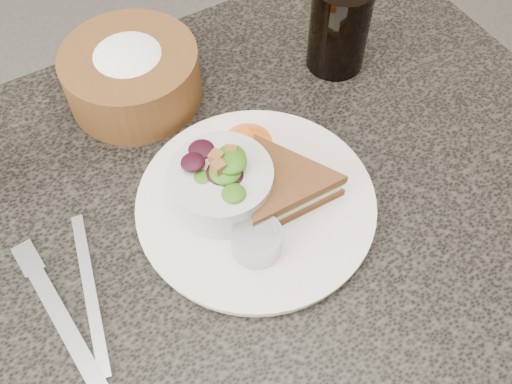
{
  "coord_description": "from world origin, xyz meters",
  "views": [
    {
      "loc": [
        -0.13,
        -0.31,
        1.32
      ],
      "look_at": [
        0.05,
        -0.0,
        0.78
      ],
      "focal_mm": 40.0,
      "sensor_mm": 36.0,
      "label": 1
    }
  ],
  "objects_px": {
    "sandwich": "(284,186)",
    "dressing_ramekin": "(257,241)",
    "salad_bowl": "(221,180)",
    "cola_glass": "(340,23)",
    "bread_basket": "(131,68)",
    "dining_table": "(231,337)",
    "dinner_plate": "(256,203)"
  },
  "relations": [
    {
      "from": "sandwich",
      "to": "dressing_ramekin",
      "type": "bearing_deg",
      "value": -143.83
    },
    {
      "from": "salad_bowl",
      "to": "cola_glass",
      "type": "relative_size",
      "value": 0.86
    },
    {
      "from": "sandwich",
      "to": "cola_glass",
      "type": "relative_size",
      "value": 1.04
    },
    {
      "from": "sandwich",
      "to": "bread_basket",
      "type": "bearing_deg",
      "value": 109.07
    },
    {
      "from": "sandwich",
      "to": "salad_bowl",
      "type": "height_order",
      "value": "salad_bowl"
    },
    {
      "from": "dining_table",
      "to": "salad_bowl",
      "type": "relative_size",
      "value": 8.5
    },
    {
      "from": "dining_table",
      "to": "bread_basket",
      "type": "distance_m",
      "value": 0.49
    },
    {
      "from": "dining_table",
      "to": "cola_glass",
      "type": "bearing_deg",
      "value": 30.02
    },
    {
      "from": "dinner_plate",
      "to": "bread_basket",
      "type": "xyz_separation_m",
      "value": [
        -0.05,
        0.24,
        0.04
      ]
    },
    {
      "from": "dining_table",
      "to": "bread_basket",
      "type": "relative_size",
      "value": 5.66
    },
    {
      "from": "sandwich",
      "to": "cola_glass",
      "type": "xyz_separation_m",
      "value": [
        0.19,
        0.16,
        0.04
      ]
    },
    {
      "from": "sandwich",
      "to": "dining_table",
      "type": "bearing_deg",
      "value": 174.04
    },
    {
      "from": "dining_table",
      "to": "cola_glass",
      "type": "distance_m",
      "value": 0.54
    },
    {
      "from": "dinner_plate",
      "to": "salad_bowl",
      "type": "xyz_separation_m",
      "value": [
        -0.03,
        0.02,
        0.04
      ]
    },
    {
      "from": "dressing_ramekin",
      "to": "bread_basket",
      "type": "bearing_deg",
      "value": 93.58
    },
    {
      "from": "salad_bowl",
      "to": "bread_basket",
      "type": "distance_m",
      "value": 0.21
    },
    {
      "from": "dinner_plate",
      "to": "dining_table",
      "type": "bearing_deg",
      "value": 179.93
    },
    {
      "from": "salad_bowl",
      "to": "dressing_ramekin",
      "type": "bearing_deg",
      "value": -90.1
    },
    {
      "from": "salad_bowl",
      "to": "bread_basket",
      "type": "height_order",
      "value": "bread_basket"
    },
    {
      "from": "dressing_ramekin",
      "to": "salad_bowl",
      "type": "bearing_deg",
      "value": 89.9
    },
    {
      "from": "dining_table",
      "to": "sandwich",
      "type": "height_order",
      "value": "sandwich"
    },
    {
      "from": "dining_table",
      "to": "sandwich",
      "type": "relative_size",
      "value": 7.04
    },
    {
      "from": "dining_table",
      "to": "dinner_plate",
      "type": "bearing_deg",
      "value": -0.07
    },
    {
      "from": "salad_bowl",
      "to": "dressing_ramekin",
      "type": "xyz_separation_m",
      "value": [
        -0.0,
        -0.08,
        -0.02
      ]
    },
    {
      "from": "bread_basket",
      "to": "cola_glass",
      "type": "bearing_deg",
      "value": -16.9
    },
    {
      "from": "salad_bowl",
      "to": "dressing_ramekin",
      "type": "distance_m",
      "value": 0.08
    },
    {
      "from": "salad_bowl",
      "to": "dressing_ramekin",
      "type": "height_order",
      "value": "salad_bowl"
    },
    {
      "from": "dinner_plate",
      "to": "bread_basket",
      "type": "height_order",
      "value": "bread_basket"
    },
    {
      "from": "dining_table",
      "to": "dinner_plate",
      "type": "distance_m",
      "value": 0.38
    },
    {
      "from": "bread_basket",
      "to": "cola_glass",
      "type": "height_order",
      "value": "cola_glass"
    },
    {
      "from": "dining_table",
      "to": "dressing_ramekin",
      "type": "xyz_separation_m",
      "value": [
        0.02,
        -0.05,
        0.4
      ]
    },
    {
      "from": "sandwich",
      "to": "dressing_ramekin",
      "type": "xyz_separation_m",
      "value": [
        -0.06,
        -0.04,
        -0.0
      ]
    }
  ]
}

